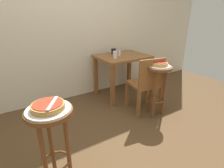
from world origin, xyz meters
TOP-DOWN VIEW (x-y plane):
  - ground_plane at (0.00, 0.00)m, footprint 6.00×6.00m
  - back_wall at (0.00, 1.65)m, footprint 6.00×0.10m
  - stool_foreground at (-0.79, -0.03)m, footprint 0.36×0.36m
  - serving_plate_foreground at (-0.79, -0.03)m, footprint 0.33×0.33m
  - pizza_foreground at (-0.79, -0.03)m, footprint 0.25×0.25m
  - stool_middle at (0.77, 0.36)m, footprint 0.36×0.36m
  - serving_plate_middle at (0.77, 0.36)m, footprint 0.30×0.30m
  - pizza_middle at (0.77, 0.36)m, footprint 0.22×0.22m
  - dining_table at (0.76, 1.20)m, footprint 0.85×0.66m
  - cup_near_edge at (0.55, 1.10)m, footprint 0.07×0.07m
  - cup_far_edge at (0.70, 1.38)m, footprint 0.08×0.08m
  - condiment_shaker at (0.71, 1.22)m, footprint 0.04×0.04m
  - wooden_chair at (0.70, 0.50)m, footprint 0.46×0.46m
  - pizza_server_knife at (-0.76, -0.05)m, footprint 0.14×0.20m

SIDE VIEW (x-z plane):
  - ground_plane at x=0.00m, z-range 0.00..0.00m
  - wooden_chair at x=0.70m, z-range 0.04..0.89m
  - stool_foreground at x=-0.79m, z-range 0.17..0.91m
  - stool_middle at x=0.77m, z-range 0.17..0.91m
  - dining_table at x=0.76m, z-range 0.23..0.97m
  - serving_plate_foreground at x=-0.79m, z-range 0.74..0.76m
  - serving_plate_middle at x=0.77m, z-range 0.74..0.76m
  - condiment_shaker at x=0.71m, z-range 0.73..0.82m
  - pizza_foreground at x=-0.79m, z-range 0.76..0.80m
  - pizza_middle at x=0.77m, z-range 0.76..0.80m
  - cup_far_edge at x=0.70m, z-range 0.73..0.83m
  - cup_near_edge at x=0.55m, z-range 0.73..0.85m
  - pizza_server_knife at x=-0.76m, z-range 0.80..0.81m
  - back_wall at x=0.00m, z-range 0.00..3.00m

